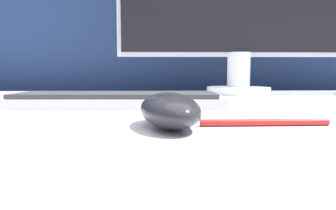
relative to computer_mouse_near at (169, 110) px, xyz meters
The scene contains 4 objects.
partition_panel 0.89m from the computer_mouse_near, 86.40° to the left, with size 5.00×0.03×1.23m.
computer_mouse_near is the anchor object (origin of this frame).
keyboard 0.26m from the computer_mouse_near, 109.50° to the left, with size 0.38×0.15×0.02m.
pen 0.11m from the computer_mouse_near, ahead, with size 0.15×0.01×0.01m.
Camera 1 is at (-0.07, -0.57, 0.80)m, focal length 35.00 mm.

